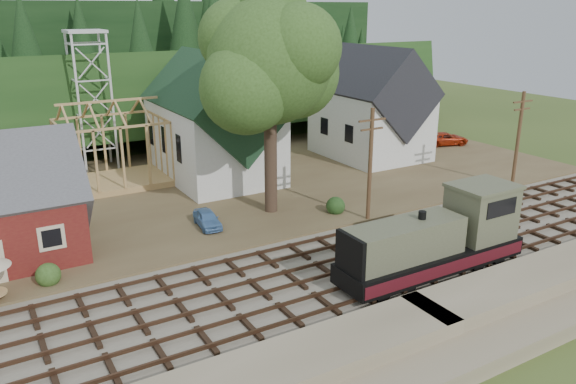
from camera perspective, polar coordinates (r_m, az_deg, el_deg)
ground at (r=31.75m, az=3.91°, el=-8.39°), size 140.00×140.00×0.00m
embankment at (r=26.16m, az=14.84°, el=-15.34°), size 64.00×5.00×1.60m
railroad_bed at (r=31.72m, az=3.91°, el=-8.26°), size 64.00×11.00×0.16m
village_flat at (r=46.55m, az=-8.65°, el=0.44°), size 64.00×26.00×0.30m
hillside at (r=68.78m, az=-16.29°, el=5.57°), size 70.00×28.96×12.74m
ridge at (r=84.12m, az=-19.13°, el=7.50°), size 80.00×20.00×12.00m
church at (r=47.56m, az=-7.47°, el=7.13°), size 8.40×15.17×13.00m
farmhouse at (r=55.22m, az=8.41°, el=8.29°), size 8.40×10.80×10.60m
timber_frame at (r=47.72m, az=-17.37°, el=4.14°), size 8.20×6.20×6.99m
lattice_tower at (r=52.48m, az=-19.69°, el=12.64°), size 3.20×3.20×12.12m
big_tree at (r=38.33m, az=-1.71°, el=12.25°), size 10.90×8.40×14.70m
telegraph_pole_near at (r=38.10m, az=8.35°, el=2.88°), size 2.20×0.28×8.00m
telegraph_pole_far at (r=48.72m, az=22.34°, el=5.06°), size 2.20×0.28×8.00m
locomotive at (r=32.05m, az=15.07°, el=-4.73°), size 11.43×2.86×4.59m
car_blue at (r=37.70m, az=-8.20°, el=-2.70°), size 1.65×3.40×1.12m
car_red at (r=62.16m, az=15.75°, el=5.23°), size 5.16×3.49×1.31m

